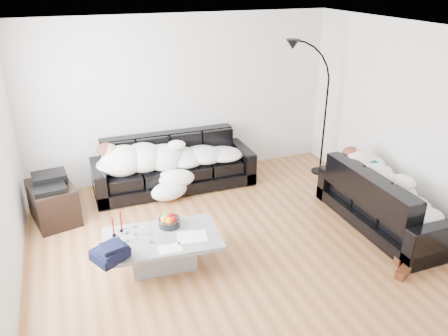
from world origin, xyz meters
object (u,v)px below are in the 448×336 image
object	(u,v)px
wine_glass_a	(135,229)
wine_glass_b	(127,235)
fruit_bowl	(169,220)
stereo	(49,181)
sofa_back	(174,163)
sofa_right	(386,199)
coffee_table	(163,251)
floor_lamp	(325,117)
wine_glass_c	(151,236)
shoes	(406,266)
sleeper_right	(388,184)
av_cabinet	(53,203)
candle_right	(121,222)
candle_left	(113,227)
sleeper_back	(174,151)

from	to	relation	value
wine_glass_a	wine_glass_b	distance (m)	0.15
fruit_bowl	stereo	size ratio (longest dim) A/B	0.58
sofa_back	sofa_right	size ratio (longest dim) A/B	1.25
sofa_back	sofa_right	xyz separation A→B (m)	(2.35, -2.11, -0.00)
coffee_table	floor_lamp	world-z (taller)	floor_lamp
sofa_right	wine_glass_c	distance (m)	3.13
sofa_back	shoes	bearing A→B (deg)	-56.96
coffee_table	wine_glass_a	world-z (taller)	wine_glass_a
sofa_right	sofa_back	bearing A→B (deg)	48.02
fruit_bowl	floor_lamp	distance (m)	3.34
sleeper_right	wine_glass_b	xyz separation A→B (m)	(-3.37, 0.22, -0.16)
wine_glass_c	sleeper_right	bearing A→B (deg)	-2.04
fruit_bowl	av_cabinet	world-z (taller)	fruit_bowl
fruit_bowl	coffee_table	bearing A→B (deg)	-124.66
wine_glass_b	sofa_back	bearing A→B (deg)	61.55
candle_right	wine_glass_b	bearing A→B (deg)	-83.48
stereo	av_cabinet	bearing A→B (deg)	0.00
av_cabinet	floor_lamp	xyz separation A→B (m)	(4.29, 0.09, 0.73)
stereo	wine_glass_c	bearing A→B (deg)	-62.98
fruit_bowl	wine_glass_c	bearing A→B (deg)	-136.26
coffee_table	stereo	world-z (taller)	stereo
sofa_right	wine_glass_a	bearing A→B (deg)	84.32
sleeper_right	floor_lamp	distance (m)	1.83
wine_glass_c	av_cabinet	world-z (taller)	wine_glass_c
wine_glass_a	wine_glass_c	bearing A→B (deg)	-57.65
sofa_right	candle_left	distance (m)	3.52
wine_glass_a	stereo	bearing A→B (deg)	123.02
wine_glass_c	av_cabinet	bearing A→B (deg)	122.94
shoes	av_cabinet	xyz separation A→B (m)	(-3.77, 2.61, 0.21)
coffee_table	wine_glass_a	distance (m)	0.41
wine_glass_c	sofa_back	bearing A→B (deg)	68.75
coffee_table	av_cabinet	bearing A→B (deg)	127.38
sleeper_right	candle_left	xyz separation A→B (m)	(-3.50, 0.39, -0.12)
sleeper_back	wine_glass_b	bearing A→B (deg)	-119.09
av_cabinet	sofa_back	bearing A→B (deg)	-0.55
sofa_right	floor_lamp	size ratio (longest dim) A/B	1.00
wine_glass_b	wine_glass_a	bearing A→B (deg)	42.78
candle_right	sleeper_right	bearing A→B (deg)	-7.59
shoes	av_cabinet	distance (m)	4.59
fruit_bowl	wine_glass_c	size ratio (longest dim) A/B	1.45
sofa_back	coffee_table	size ratio (longest dim) A/B	1.88
av_cabinet	wine_glass_b	bearing A→B (deg)	-75.37
wine_glass_a	floor_lamp	world-z (taller)	floor_lamp
stereo	wine_glass_a	bearing A→B (deg)	-62.89
sleeper_right	fruit_bowl	distance (m)	2.88
sofa_right	wine_glass_b	distance (m)	3.38
wine_glass_c	candle_right	bearing A→B (deg)	128.60
shoes	wine_glass_b	bearing A→B (deg)	144.76
fruit_bowl	wine_glass_b	distance (m)	0.55
sofa_right	wine_glass_b	size ratio (longest dim) A/B	11.38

